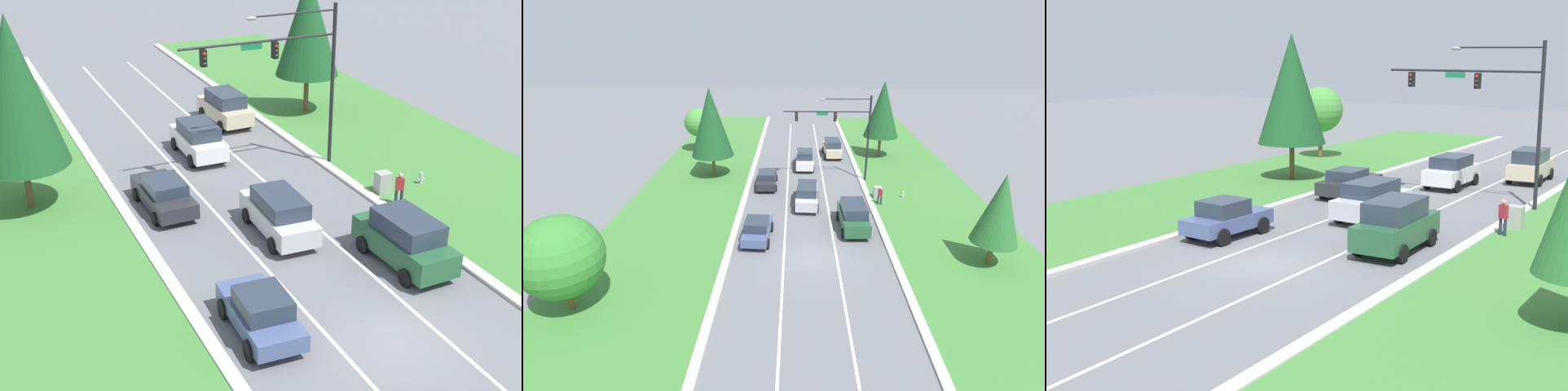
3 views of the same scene
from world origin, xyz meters
TOP-DOWN VIEW (x-y plane):
  - ground_plane at (0.00, 0.00)m, footprint 160.00×160.00m
  - curb_strip_right at (5.65, 0.00)m, footprint 0.50×90.00m
  - curb_strip_left at (-5.65, 0.00)m, footprint 0.50×90.00m
  - lane_stripe_inner_left at (-1.80, 0.00)m, footprint 0.14×81.00m
  - lane_stripe_inner_right at (1.80, 0.00)m, footprint 0.14×81.00m
  - traffic_signal_mast at (3.72, 14.98)m, footprint 8.38×0.41m
  - slate_blue_sedan at (-3.82, 2.38)m, footprint 2.20×4.29m
  - champagne_suv at (3.38, 23.33)m, footprint 2.18×4.70m
  - white_suv at (-0.02, 18.86)m, footprint 2.11×4.64m
  - charcoal_sedan at (-3.82, 13.21)m, footprint 2.10×4.67m
  - forest_suv at (3.43, 4.30)m, footprint 2.23×4.80m
  - silver_suv at (-0.03, 8.74)m, footprint 2.20×4.90m
  - utility_cabinet at (6.44, 10.40)m, footprint 0.70×0.60m
  - pedestrian at (6.36, 8.91)m, footprint 0.43×0.35m
  - fire_hydrant at (8.78, 10.48)m, footprint 0.34×0.20m
  - conifer_far_right_tree at (8.94, 23.17)m, footprint 3.99×3.99m
  - conifer_mid_left_tree at (-9.51, 15.90)m, footprint 4.26×4.26m

SIDE VIEW (x-z plane):
  - ground_plane at x=0.00m, z-range 0.00..0.00m
  - lane_stripe_inner_left at x=-1.80m, z-range 0.00..0.01m
  - lane_stripe_inner_right at x=1.80m, z-range 0.00..0.01m
  - curb_strip_right at x=5.65m, z-range 0.00..0.15m
  - curb_strip_left at x=-5.65m, z-range 0.00..0.15m
  - fire_hydrant at x=8.78m, z-range -0.01..0.69m
  - utility_cabinet at x=6.44m, z-range 0.00..1.13m
  - charcoal_sedan at x=-3.82m, z-range 0.01..1.57m
  - slate_blue_sedan at x=-3.82m, z-range 0.01..1.70m
  - pedestrian at x=6.36m, z-range 0.09..1.78m
  - silver_suv at x=-0.03m, z-range 0.04..1.96m
  - white_suv at x=-0.02m, z-range 0.04..1.97m
  - champagne_suv at x=3.38m, z-range 0.03..2.08m
  - forest_suv at x=3.43m, z-range 0.03..2.20m
  - traffic_signal_mast at x=3.72m, z-range 1.41..9.93m
  - conifer_far_right_tree at x=8.94m, z-range 1.24..10.14m
  - conifer_mid_left_tree at x=-9.51m, z-range 1.14..10.26m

